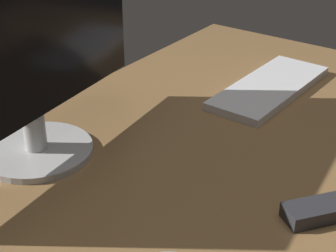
% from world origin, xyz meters
% --- Properties ---
extents(desk, '(1.40, 0.84, 0.02)m').
position_xyz_m(desk, '(0.00, 0.00, 0.01)').
color(desk, olive).
rests_on(desk, ground).
extents(monitor, '(0.58, 0.21, 0.36)m').
position_xyz_m(monitor, '(-0.19, 0.28, 0.22)').
color(monitor, '#B9B9B9').
rests_on(monitor, desk).
extents(keyboard, '(0.37, 0.15, 0.02)m').
position_xyz_m(keyboard, '(0.33, 0.04, 0.03)').
color(keyboard, white).
rests_on(keyboard, desk).
extents(tv_remote, '(0.17, 0.15, 0.03)m').
position_xyz_m(tv_remote, '(-0.04, -0.26, 0.03)').
color(tv_remote, '#2D2D33').
rests_on(tv_remote, desk).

